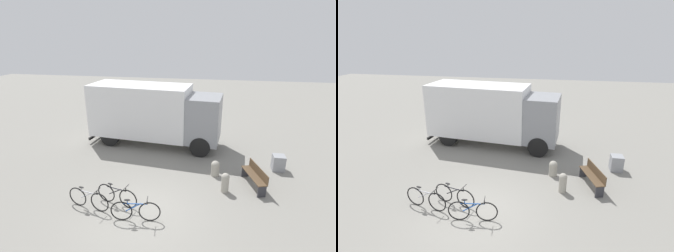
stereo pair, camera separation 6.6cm
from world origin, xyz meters
The scene contains 9 objects.
ground_plane centered at (0.00, 0.00, 0.00)m, with size 60.00×60.00×0.00m, color gray.
delivery_truck centered at (-0.91, 6.27, 1.91)m, with size 7.62×3.03×3.45m.
park_bench centered at (4.36, 2.50, 0.51)m, with size 0.89×1.76×0.90m.
bicycle_near centered at (-1.88, -0.13, 0.40)m, with size 1.71×0.49×0.86m.
bicycle_middle centered at (-0.93, 0.27, 0.40)m, with size 1.69×0.54×0.86m.
bicycle_far centered at (0.02, -0.49, 0.40)m, with size 1.72×0.44×0.86m.
bollard_near_bench centered at (3.10, 1.85, 0.46)m, with size 0.32×0.32×0.84m.
bollard_far_bench centered at (2.70, 3.11, 0.38)m, with size 0.38×0.38×0.72m.
utility_box centered at (5.63, 4.15, 0.37)m, with size 0.54×0.55×0.74m.
Camera 1 is at (2.42, -7.66, 6.13)m, focal length 28.00 mm.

